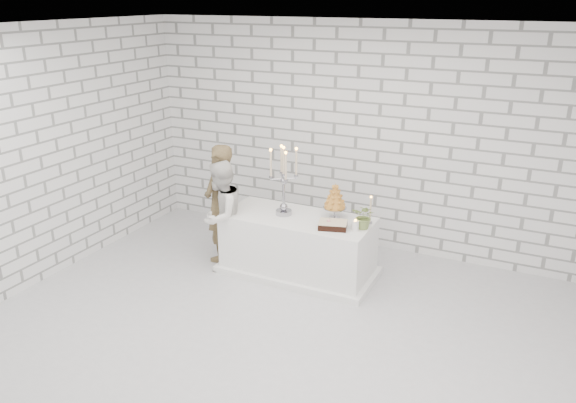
% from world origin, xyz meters
% --- Properties ---
extents(ground, '(6.00, 5.00, 0.01)m').
position_xyz_m(ground, '(0.00, 0.00, 0.00)').
color(ground, silver).
rests_on(ground, ground).
extents(ceiling, '(6.00, 5.00, 0.01)m').
position_xyz_m(ceiling, '(0.00, 0.00, 3.00)').
color(ceiling, white).
rests_on(ceiling, ground).
extents(wall_back, '(6.00, 0.01, 3.00)m').
position_xyz_m(wall_back, '(0.00, 2.50, 1.50)').
color(wall_back, white).
rests_on(wall_back, ground).
extents(wall_front, '(6.00, 0.01, 3.00)m').
position_xyz_m(wall_front, '(0.00, -2.50, 1.50)').
color(wall_front, white).
rests_on(wall_front, ground).
extents(wall_left, '(0.01, 5.00, 3.00)m').
position_xyz_m(wall_left, '(-3.00, 0.00, 1.50)').
color(wall_left, white).
rests_on(wall_left, ground).
extents(cake_table, '(1.80, 0.80, 0.75)m').
position_xyz_m(cake_table, '(-0.28, 1.28, 0.38)').
color(cake_table, white).
rests_on(cake_table, ground).
extents(groom, '(0.37, 0.57, 1.54)m').
position_xyz_m(groom, '(-1.35, 1.24, 0.77)').
color(groom, '#4E3D24').
rests_on(groom, ground).
extents(bride, '(0.57, 0.71, 1.40)m').
position_xyz_m(bride, '(-1.20, 1.01, 0.70)').
color(bride, white).
rests_on(bride, ground).
extents(candelabra, '(0.40, 0.40, 0.86)m').
position_xyz_m(candelabra, '(-0.47, 1.28, 1.18)').
color(candelabra, '#95959E').
rests_on(candelabra, cake_table).
extents(croquembouche, '(0.29, 0.29, 0.44)m').
position_xyz_m(croquembouche, '(0.13, 1.44, 0.97)').
color(croquembouche, '#A8671F').
rests_on(croquembouche, cake_table).
extents(chocolate_cake, '(0.37, 0.31, 0.08)m').
position_xyz_m(chocolate_cake, '(0.23, 1.14, 0.79)').
color(chocolate_cake, black).
rests_on(chocolate_cake, cake_table).
extents(pillar_candle, '(0.09, 0.09, 0.12)m').
position_xyz_m(pillar_candle, '(0.48, 1.18, 0.81)').
color(pillar_candle, white).
rests_on(pillar_candle, cake_table).
extents(extra_taper, '(0.07, 0.07, 0.32)m').
position_xyz_m(extra_taper, '(0.57, 1.46, 0.91)').
color(extra_taper, beige).
rests_on(extra_taper, cake_table).
extents(flowers, '(0.28, 0.25, 0.29)m').
position_xyz_m(flowers, '(0.55, 1.29, 0.90)').
color(flowers, olive).
rests_on(flowers, cake_table).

